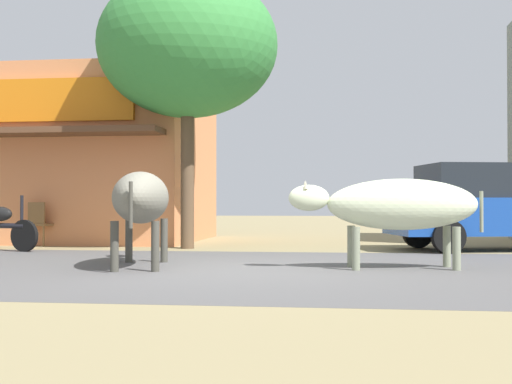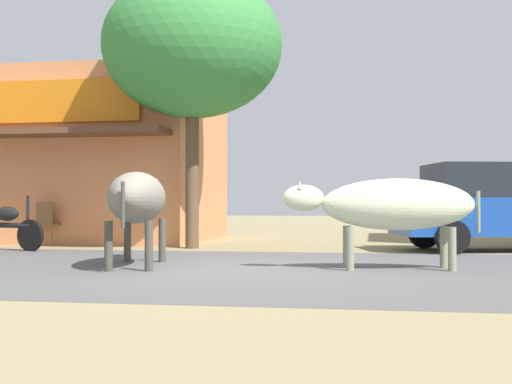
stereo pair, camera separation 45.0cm
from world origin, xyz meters
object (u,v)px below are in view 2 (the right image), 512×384
(cow_near_brown, at_px, (138,199))
(parked_hatchback_car, at_px, (503,206))
(cow_far_dark, at_px, (393,205))
(cafe_chair_near_tree, at_px, (49,221))
(parked_motorcycle, at_px, (6,226))
(roadside_tree, at_px, (192,47))

(cow_near_brown, bearing_deg, parked_hatchback_car, 36.12)
(cow_near_brown, height_order, cow_far_dark, cow_near_brown)
(cow_near_brown, bearing_deg, cafe_chair_near_tree, 129.17)
(parked_motorcycle, relative_size, cafe_chair_near_tree, 1.98)
(parked_hatchback_car, height_order, cow_near_brown, parked_hatchback_car)
(cow_near_brown, relative_size, cafe_chair_near_tree, 3.05)
(roadside_tree, xyz_separation_m, parked_hatchback_car, (5.97, 0.30, -3.19))
(roadside_tree, relative_size, parked_hatchback_car, 1.23)
(parked_hatchback_car, distance_m, parked_motorcycle, 9.47)
(roadside_tree, relative_size, cow_near_brown, 1.95)
(parked_hatchback_car, xyz_separation_m, cow_near_brown, (-5.74, -4.19, 0.12))
(parked_hatchback_car, bearing_deg, parked_motorcycle, -171.52)
(cow_far_dark, bearing_deg, cow_near_brown, -178.15)
(cafe_chair_near_tree, bearing_deg, cow_far_dark, -30.30)
(parked_motorcycle, xyz_separation_m, cow_near_brown, (3.61, -2.80, 0.50))
(roadside_tree, bearing_deg, cow_far_dark, -44.68)
(parked_hatchback_car, relative_size, cafe_chair_near_tree, 4.83)
(parked_motorcycle, xyz_separation_m, cafe_chair_near_tree, (0.17, 1.43, 0.05))
(cow_far_dark, bearing_deg, parked_motorcycle, 159.59)
(cow_near_brown, relative_size, cow_far_dark, 1.05)
(cow_far_dark, bearing_deg, cafe_chair_near_tree, 149.70)
(roadside_tree, relative_size, cow_far_dark, 2.05)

